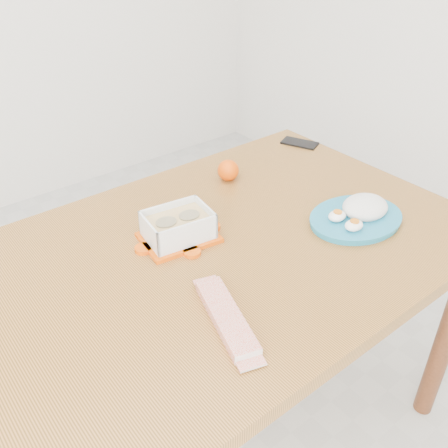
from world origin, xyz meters
TOP-DOWN VIEW (x-y plane):
  - ground at (0.00, 0.00)m, footprint 3.50×3.50m
  - dining_table at (0.13, -0.14)m, footprint 1.29×0.86m
  - food_container at (0.06, -0.05)m, footprint 0.20×0.16m
  - orange_fruit at (0.35, 0.12)m, footprint 0.06×0.06m
  - rice_plate at (0.48, -0.27)m, footprint 0.29×0.29m
  - candy_bar at (-0.03, -0.35)m, footprint 0.12×0.24m
  - smartphone at (0.72, 0.17)m, footprint 0.11×0.14m

SIDE VIEW (x-z plane):
  - ground at x=0.00m, z-range 0.00..0.00m
  - dining_table at x=0.13m, z-range 0.28..1.03m
  - smartphone at x=0.72m, z-range 0.75..0.76m
  - candy_bar at x=-0.03m, z-range 0.75..0.77m
  - rice_plate at x=0.48m, z-range 0.74..0.81m
  - orange_fruit at x=0.35m, z-range 0.75..0.81m
  - food_container at x=0.06m, z-range 0.75..0.83m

